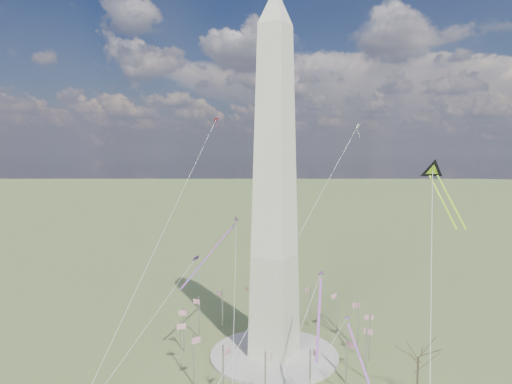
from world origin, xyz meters
The scene contains 12 objects.
ground centered at (0.00, 0.00, 0.00)m, with size 2000.00×2000.00×0.00m, color #486130.
plaza centered at (0.00, 0.00, 0.40)m, with size 36.00×36.00×0.80m, color #ABA59D.
washington_monument centered at (0.00, 0.00, 47.95)m, with size 15.56×15.56×100.00m.
flagpole_ring centered at (0.00, 0.00, 7.27)m, with size 54.40×54.40×13.00m.
tree_near centered at (39.18, -4.18, 10.93)m, with size 8.76×8.76×15.32m.
kite_delta_black centered at (39.45, 9.26, 51.73)m, with size 12.99×17.73×15.04m.
kite_diamond_purple centered at (-29.93, 3.87, 22.78)m, with size 1.94×2.80×8.28m.
kite_streamer_left centered at (18.36, -12.93, 22.23)m, with size 7.98×20.10×14.32m.
kite_streamer_mid centered at (-16.86, -2.14, 31.45)m, with size 4.10×24.59×16.89m.
kite_streamer_right centered at (25.60, -5.71, 9.18)m, with size 16.00×19.87×16.58m.
kite_small_red centered at (-43.41, 35.62, 69.24)m, with size 1.45×2.10×4.41m.
kite_small_white centered at (10.00, 42.32, 65.66)m, with size 1.59×2.29×4.79m.
Camera 1 is at (56.05, -110.41, 57.02)m, focal length 32.00 mm.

